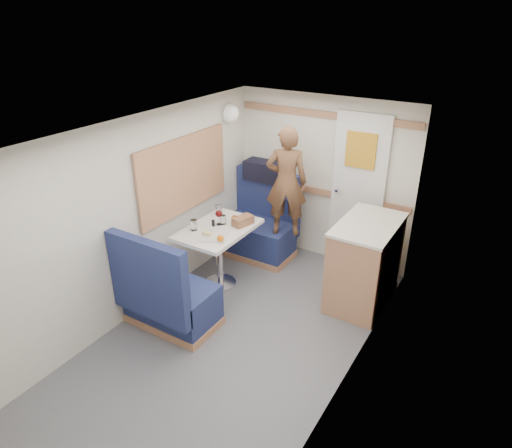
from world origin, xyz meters
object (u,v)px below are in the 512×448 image
Objects in this scene: bread_loaf at (243,221)px; salt_grinder at (211,230)px; orange_fruit at (220,238)px; tumbler_right at (223,220)px; tray at (215,235)px; tumbler_left at (194,225)px; beer_glass at (235,220)px; pepper_grinder at (213,224)px; bench_near at (168,300)px; bench_far at (259,232)px; wine_glass at (219,214)px; dinette_table at (219,241)px; tumbler_mid at (219,210)px; cheese_block at (208,234)px; duffel_bag at (265,171)px; dome_light at (230,113)px; person at (286,182)px; galley_counter at (364,262)px.

salt_grinder is at bearing -114.42° from bread_loaf.
tumbler_right is at bearing 121.65° from orange_fruit.
tumbler_left reaches higher than tray.
beer_glass is 0.24m from pepper_grinder.
bench_far is at bearing 90.00° from bench_near.
wine_glass is at bearing 105.69° from salt_grinder.
tumbler_mid reaches higher than dinette_table.
tumbler_right is 1.26× the size of salt_grinder.
tumbler_left is 0.98× the size of tumbler_mid.
bread_loaf is at bearing 44.30° from pepper_grinder.
bread_loaf is (0.16, 0.43, 0.01)m from cheese_block.
salt_grinder is (0.06, -0.22, -0.08)m from wine_glass.
tray is at bearing -62.94° from wine_glass.
beer_glass reaches higher than cheese_block.
bread_loaf is at bearing -75.22° from duffel_bag.
bench_near is 2.28m from dome_light.
tumbler_right is at bearing 90.63° from bench_near.
orange_fruit is (0.22, -1.13, 0.47)m from bench_far.
dome_light reaches higher than wine_glass.
dinette_table is 0.21m from pepper_grinder.
wine_glass is (-0.46, -0.68, -0.24)m from person.
tumbler_left is at bearing -130.35° from beer_glass.
person is 1.08m from orange_fruit.
bench_near is at bearing -92.34° from cheese_block.
tumbler_right is at bearing 97.48° from salt_grinder.
person is at bearing 37.86° from tumbler_mid.
pepper_grinder is at bearing -95.32° from wine_glass.
person is at bearing 75.42° from bench_near.
tumbler_right is 0.13m from beer_glass.
bench_far reaches higher than beer_glass.
bench_far is 0.78m from tumbler_mid.
orange_fruit reaches higher than cheese_block.
orange_fruit is at bearing 54.66° from person.
wine_glass is (-0.12, 0.24, 0.11)m from tray.
tumbler_mid is (0.20, -0.57, -0.97)m from dome_light.
wine_glass reaches higher than bread_loaf.
person is 0.74m from beer_glass.
bench_near is at bearing -90.00° from bench_far.
bench_near is 11.55× the size of pepper_grinder.
tumbler_left is at bearing -79.06° from dome_light.
salt_grinder is (0.22, 0.03, -0.02)m from tumbler_left.
salt_grinder is at bearing 6.63° from tumbler_left.
tray is at bearing -71.35° from tumbler_right.
bench_far is at bearing 101.08° from orange_fruit.
tumbler_mid is at bearing 168.99° from bread_loaf.
galley_counter is at bearing -9.18° from dome_light.
tumbler_mid reaches higher than salt_grinder.
galley_counter is 1.65m from pepper_grinder.
duffel_bag is at bearing 92.24° from bench_near.
tumbler_left is (-0.41, 0.09, 0.01)m from orange_fruit.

